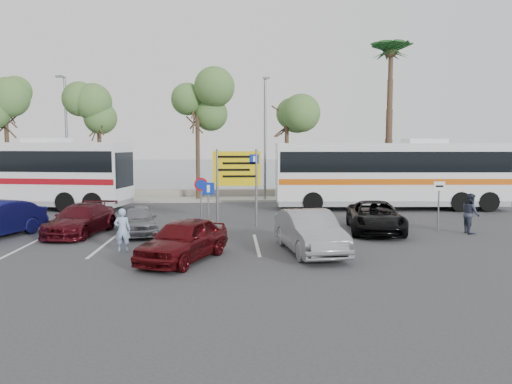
{
  "coord_description": "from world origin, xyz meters",
  "views": [
    {
      "loc": [
        0.75,
        -19.71,
        3.82
      ],
      "look_at": [
        1.87,
        3.0,
        1.64
      ],
      "focal_mm": 35.0,
      "sensor_mm": 36.0,
      "label": 1
    }
  ],
  "objects_px": {
    "car_maroon": "(81,220)",
    "car_silver_b": "(310,232)",
    "car_silver_a": "(138,220)",
    "car_red": "(183,240)",
    "suv_black": "(375,217)",
    "street_lamp_right": "(265,132)",
    "coach_bus_left": "(17,176)",
    "direction_sign": "(237,175)",
    "pedestrian_near": "(122,230)",
    "street_lamp_left": "(66,132)",
    "pedestrian_far": "(471,213)",
    "coach_bus_right": "(389,177)"
  },
  "relations": [
    {
      "from": "car_maroon",
      "to": "suv_black",
      "type": "relative_size",
      "value": 0.92
    },
    {
      "from": "coach_bus_left",
      "to": "car_maroon",
      "type": "bearing_deg",
      "value": -54.72
    },
    {
      "from": "direction_sign",
      "to": "car_silver_a",
      "type": "xyz_separation_m",
      "value": [
        -4.24,
        -1.7,
        -1.81
      ]
    },
    {
      "from": "direction_sign",
      "to": "car_silver_a",
      "type": "distance_m",
      "value": 4.91
    },
    {
      "from": "street_lamp_right",
      "to": "coach_bus_right",
      "type": "distance_m",
      "value": 8.71
    },
    {
      "from": "street_lamp_left",
      "to": "street_lamp_right",
      "type": "bearing_deg",
      "value": 0.0
    },
    {
      "from": "car_silver_b",
      "to": "car_red",
      "type": "bearing_deg",
      "value": -174.96
    },
    {
      "from": "car_silver_a",
      "to": "coach_bus_right",
      "type": "bearing_deg",
      "value": 14.56
    },
    {
      "from": "car_silver_b",
      "to": "coach_bus_left",
      "type": "bearing_deg",
      "value": 132.15
    },
    {
      "from": "street_lamp_left",
      "to": "car_red",
      "type": "relative_size",
      "value": 1.95
    },
    {
      "from": "direction_sign",
      "to": "car_silver_b",
      "type": "bearing_deg",
      "value": -66.38
    },
    {
      "from": "car_maroon",
      "to": "car_silver_b",
      "type": "bearing_deg",
      "value": -13.96
    },
    {
      "from": "direction_sign",
      "to": "car_maroon",
      "type": "height_order",
      "value": "direction_sign"
    },
    {
      "from": "car_silver_a",
      "to": "car_silver_b",
      "type": "height_order",
      "value": "car_silver_b"
    },
    {
      "from": "street_lamp_left",
      "to": "direction_sign",
      "type": "height_order",
      "value": "street_lamp_left"
    },
    {
      "from": "direction_sign",
      "to": "coach_bus_left",
      "type": "distance_m",
      "value": 14.92
    },
    {
      "from": "car_red",
      "to": "suv_black",
      "type": "relative_size",
      "value": 0.86
    },
    {
      "from": "coach_bus_left",
      "to": "car_silver_a",
      "type": "relative_size",
      "value": 3.8
    },
    {
      "from": "street_lamp_left",
      "to": "direction_sign",
      "type": "distance_m",
      "value": 15.24
    },
    {
      "from": "coach_bus_left",
      "to": "pedestrian_near",
      "type": "bearing_deg",
      "value": -54.65
    },
    {
      "from": "car_maroon",
      "to": "suv_black",
      "type": "xyz_separation_m",
      "value": [
        12.63,
        0.0,
        0.03
      ]
    },
    {
      "from": "car_silver_a",
      "to": "car_red",
      "type": "relative_size",
      "value": 0.88
    },
    {
      "from": "car_silver_a",
      "to": "suv_black",
      "type": "height_order",
      "value": "suv_black"
    },
    {
      "from": "car_silver_b",
      "to": "pedestrian_near",
      "type": "relative_size",
      "value": 2.9
    },
    {
      "from": "car_silver_a",
      "to": "suv_black",
      "type": "xyz_separation_m",
      "value": [
        10.23,
        0.0,
        0.05
      ]
    },
    {
      "from": "direction_sign",
      "to": "coach_bus_right",
      "type": "xyz_separation_m",
      "value": [
        9.02,
        5.93,
        -0.51
      ]
    },
    {
      "from": "coach_bus_left",
      "to": "coach_bus_right",
      "type": "height_order",
      "value": "coach_bus_left"
    },
    {
      "from": "street_lamp_right",
      "to": "car_silver_b",
      "type": "bearing_deg",
      "value": -88.21
    },
    {
      "from": "coach_bus_left",
      "to": "suv_black",
      "type": "relative_size",
      "value": 2.86
    },
    {
      "from": "car_silver_b",
      "to": "car_maroon",
      "type": "bearing_deg",
      "value": 148.46
    },
    {
      "from": "street_lamp_right",
      "to": "coach_bus_left",
      "type": "height_order",
      "value": "street_lamp_right"
    },
    {
      "from": "coach_bus_left",
      "to": "car_silver_b",
      "type": "bearing_deg",
      "value": -40.01
    },
    {
      "from": "direction_sign",
      "to": "street_lamp_right",
      "type": "bearing_deg",
      "value": 79.06
    },
    {
      "from": "street_lamp_left",
      "to": "car_silver_b",
      "type": "bearing_deg",
      "value": -49.89
    },
    {
      "from": "street_lamp_right",
      "to": "coach_bus_right",
      "type": "height_order",
      "value": "street_lamp_right"
    },
    {
      "from": "car_red",
      "to": "car_silver_b",
      "type": "bearing_deg",
      "value": 36.92
    },
    {
      "from": "street_lamp_left",
      "to": "car_silver_a",
      "type": "distance_m",
      "value": 14.36
    },
    {
      "from": "street_lamp_right",
      "to": "pedestrian_far",
      "type": "height_order",
      "value": "street_lamp_right"
    },
    {
      "from": "street_lamp_right",
      "to": "car_silver_b",
      "type": "height_order",
      "value": "street_lamp_right"
    },
    {
      "from": "car_red",
      "to": "car_silver_a",
      "type": "bearing_deg",
      "value": 139.68
    },
    {
      "from": "coach_bus_right",
      "to": "pedestrian_far",
      "type": "distance_m",
      "value": 8.25
    },
    {
      "from": "direction_sign",
      "to": "pedestrian_near",
      "type": "relative_size",
      "value": 2.31
    },
    {
      "from": "suv_black",
      "to": "car_red",
      "type": "bearing_deg",
      "value": -138.36
    },
    {
      "from": "direction_sign",
      "to": "pedestrian_near",
      "type": "height_order",
      "value": "direction_sign"
    },
    {
      "from": "car_red",
      "to": "pedestrian_near",
      "type": "distance_m",
      "value": 2.75
    },
    {
      "from": "pedestrian_near",
      "to": "pedestrian_far",
      "type": "bearing_deg",
      "value": -173.2
    },
    {
      "from": "coach_bus_right",
      "to": "car_red",
      "type": "distance_m",
      "value": 16.7
    },
    {
      "from": "street_lamp_left",
      "to": "street_lamp_right",
      "type": "relative_size",
      "value": 1.0
    },
    {
      "from": "coach_bus_right",
      "to": "car_maroon",
      "type": "relative_size",
      "value": 3.04
    },
    {
      "from": "car_silver_a",
      "to": "car_silver_b",
      "type": "distance_m",
      "value": 7.84
    }
  ]
}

